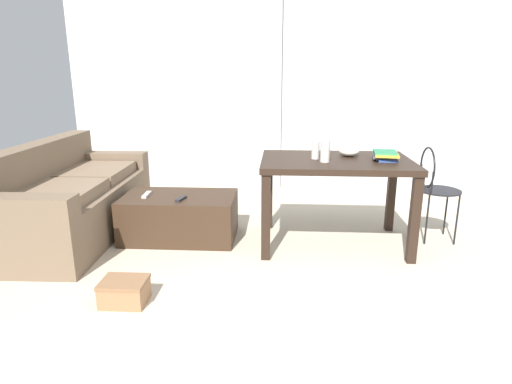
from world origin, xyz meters
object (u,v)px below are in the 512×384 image
coffee_table (180,217)px  bottle_far (325,151)px  book_stack (385,155)px  shoebox (124,291)px  couch (70,200)px  tv_remote_secondary (147,195)px  craft_table (336,171)px  bowl (349,151)px  bottle_near (315,150)px  wire_chair (434,182)px  tv_remote_primary (181,199)px

coffee_table → bottle_far: 1.42m
coffee_table → book_stack: 1.86m
shoebox → couch: bearing=127.4°
tv_remote_secondary → shoebox: 1.21m
craft_table → bowl: bowl is taller
bottle_near → book_stack: (0.57, -0.02, -0.04)m
tv_remote_secondary → book_stack: bearing=-3.2°
book_stack → wire_chair: bearing=19.1°
tv_remote_primary → couch: bearing=-175.9°
craft_table → bottle_near: 0.25m
tv_remote_primary → tv_remote_secondary: (-0.33, 0.11, 0.00)m
bottle_near → bowl: bottle_near is taller
wire_chair → bottle_far: (-0.98, -0.27, 0.32)m
tv_remote_secondary → coffee_table: bearing=1.6°
couch → bottle_far: 2.34m
wire_chair → bowl: (-0.74, -0.00, 0.27)m
couch → tv_remote_secondary: 0.74m
bottle_near → shoebox: size_ratio=0.64×
bottle_near → bottle_far: (0.07, -0.13, 0.01)m
bottle_near → book_stack: 0.57m
couch → tv_remote_primary: 1.09m
craft_table → tv_remote_primary: size_ratio=8.70×
couch → coffee_table: size_ratio=1.97×
tv_remote_primary → tv_remote_secondary: size_ratio=0.76×
bottle_far → wire_chair: bearing=15.6°
tv_remote_primary → tv_remote_secondary: 0.35m
wire_chair → book_stack: (-0.47, -0.16, 0.27)m
bottle_far → bowl: bearing=49.0°
coffee_table → book_stack: size_ratio=3.18×
coffee_table → tv_remote_secondary: 0.35m
craft_table → book_stack: 0.42m
book_stack → craft_table: bearing=178.3°
bowl → shoebox: (-1.58, -1.26, -0.71)m
bottle_near → bottle_far: bearing=-61.5°
bottle_near → bottle_far: bottle_far is taller
coffee_table → shoebox: coffee_table is taller
tv_remote_primary → book_stack: bearing=15.7°
coffee_table → bottle_far: size_ratio=4.52×
bottle_far → bowl: bottle_far is taller
coffee_table → shoebox: 1.18m
couch → bottle_near: bearing=-2.4°
coffee_table → bottle_near: bearing=-2.2°
tv_remote_secondary → bottle_far: bearing=-7.6°
couch → shoebox: (0.93, -1.21, -0.24)m
bottle_near → bowl: 0.34m
wire_chair → couch: bearing=-179.0°
coffee_table → tv_remote_secondary: size_ratio=5.26×
bottle_near → shoebox: 1.86m
bottle_near → tv_remote_secondary: 1.53m
couch → coffee_table: couch is taller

